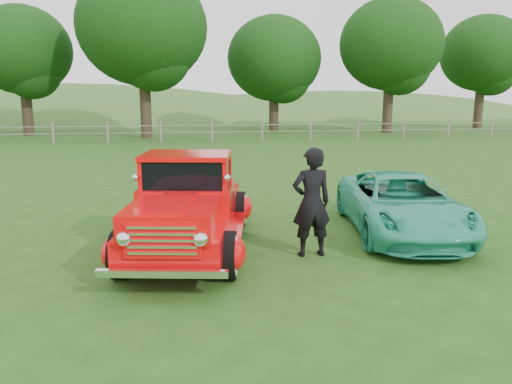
{
  "coord_description": "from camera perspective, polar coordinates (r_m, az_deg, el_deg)",
  "views": [
    {
      "loc": [
        -1.75,
        -7.71,
        2.83
      ],
      "look_at": [
        -0.44,
        1.2,
        1.03
      ],
      "focal_mm": 35.0,
      "sensor_mm": 36.0,
      "label": 1
    }
  ],
  "objects": [
    {
      "name": "distant_hills",
      "position": [
        67.62,
        -10.37,
        4.82
      ],
      "size": [
        116.0,
        60.0,
        18.0
      ],
      "color": "#2D5A21",
      "rests_on": "ground"
    },
    {
      "name": "fence_line",
      "position": [
        29.85,
        -5.05,
        6.95
      ],
      "size": [
        48.0,
        0.12,
        1.2
      ],
      "color": "slate",
      "rests_on": "ground"
    },
    {
      "name": "ground",
      "position": [
        8.4,
        4.2,
        -8.43
      ],
      "size": [
        140.0,
        140.0,
        0.0
      ],
      "primitive_type": "plane",
      "color": "#224512",
      "rests_on": "ground"
    },
    {
      "name": "tree_mid_east",
      "position": [
        37.87,
        15.16,
        15.96
      ],
      "size": [
        7.2,
        7.2,
        9.44
      ],
      "color": "black",
      "rests_on": "ground"
    },
    {
      "name": "tree_near_east",
      "position": [
        37.41,
        2.09,
        14.97
      ],
      "size": [
        6.8,
        6.8,
        8.33
      ],
      "color": "black",
      "rests_on": "ground"
    },
    {
      "name": "man",
      "position": [
        8.71,
        6.36,
        -1.19
      ],
      "size": [
        0.73,
        0.51,
        1.92
      ],
      "primitive_type": "imported",
      "rotation": [
        0.0,
        0.0,
        3.21
      ],
      "color": "black",
      "rests_on": "ground"
    },
    {
      "name": "tree_far_east",
      "position": [
        44.67,
        24.54,
        14.18
      ],
      "size": [
        6.6,
        6.6,
        8.86
      ],
      "color": "black",
      "rests_on": "ground"
    },
    {
      "name": "teal_sedan",
      "position": [
        10.54,
        16.28,
        -1.35
      ],
      "size": [
        2.61,
        4.61,
        1.21
      ],
      "primitive_type": "imported",
      "rotation": [
        0.0,
        0.0,
        -0.14
      ],
      "color": "#2BAD8B",
      "rests_on": "ground"
    },
    {
      "name": "red_pickup",
      "position": [
        9.15,
        -7.69,
        -1.66
      ],
      "size": [
        2.83,
        5.2,
        1.78
      ],
      "rotation": [
        0.0,
        0.0,
        -0.17
      ],
      "color": "black",
      "rests_on": "ground"
    },
    {
      "name": "tree_mid_west",
      "position": [
        37.25,
        -25.19,
        14.43
      ],
      "size": [
        6.4,
        6.4,
        8.46
      ],
      "color": "black",
      "rests_on": "ground"
    },
    {
      "name": "tree_near_west",
      "position": [
        33.03,
        -12.87,
        17.9
      ],
      "size": [
        8.0,
        8.0,
        10.42
      ],
      "color": "black",
      "rests_on": "ground"
    }
  ]
}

